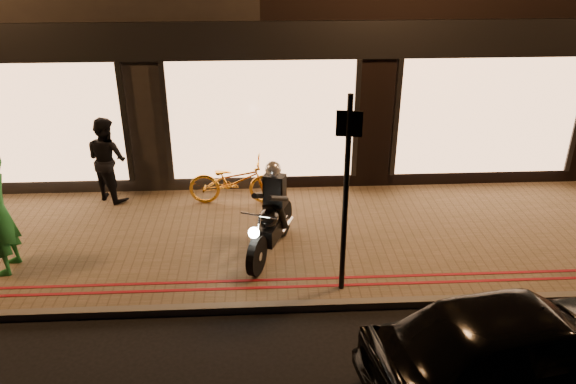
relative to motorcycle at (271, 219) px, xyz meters
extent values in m
plane|color=black|center=(-0.10, -1.50, -0.73)|extent=(90.00, 90.00, 0.00)
cube|color=brown|center=(-0.10, 0.50, -0.67)|extent=(50.00, 4.00, 0.12)
cube|color=#59544C|center=(-0.10, -1.45, -0.67)|extent=(50.00, 0.14, 0.12)
cube|color=maroon|center=(-0.10, -1.05, -0.61)|extent=(50.00, 0.06, 0.01)
cube|color=maroon|center=(-0.10, -0.85, -0.61)|extent=(50.00, 0.06, 0.01)
cube|color=black|center=(-0.10, 2.45, 2.42)|extent=(48.00, 0.12, 0.70)
cube|color=#F1AD78|center=(-4.60, 2.44, 0.88)|extent=(3.60, 0.06, 2.38)
cube|color=#F1AD78|center=(-0.10, 2.44, 0.88)|extent=(3.60, 0.06, 2.38)
cube|color=#F1AD78|center=(4.40, 2.44, 0.88)|extent=(3.60, 0.06, 2.38)
cylinder|color=black|center=(-0.25, -0.64, -0.29)|extent=(0.34, 0.64, 0.64)
cylinder|color=black|center=(0.22, 0.57, -0.29)|extent=(0.34, 0.64, 0.64)
cylinder|color=silver|center=(-0.25, -0.64, -0.29)|extent=(0.18, 0.18, 0.14)
cylinder|color=silver|center=(0.22, 0.57, -0.29)|extent=(0.18, 0.18, 0.14)
cube|color=black|center=(0.00, 0.01, -0.21)|extent=(0.49, 0.75, 0.30)
ellipsoid|color=black|center=(-0.04, -0.11, 0.09)|extent=(0.48, 0.59, 0.29)
cube|color=black|center=(0.11, 0.29, 0.09)|extent=(0.40, 0.59, 0.09)
cylinder|color=silver|center=(-0.19, -0.50, 0.34)|extent=(0.57, 0.25, 0.03)
cylinder|color=silver|center=(-0.23, -0.60, 0.01)|extent=(0.16, 0.32, 0.71)
sphere|color=white|center=(-0.28, -0.73, 0.17)|extent=(0.22, 0.22, 0.17)
cylinder|color=silver|center=(0.28, 0.39, -0.33)|extent=(0.26, 0.54, 0.07)
cube|color=black|center=(0.06, 0.17, 0.44)|extent=(0.40, 0.33, 0.55)
sphere|color=silver|center=(0.04, 0.11, 0.85)|extent=(0.34, 0.34, 0.26)
cylinder|color=black|center=(-0.20, -0.07, 0.47)|extent=(0.22, 0.60, 0.34)
cylinder|color=black|center=(0.10, -0.19, 0.47)|extent=(0.37, 0.57, 0.34)
cylinder|color=black|center=(-0.08, 0.18, -0.01)|extent=(0.13, 0.27, 0.46)
cylinder|color=black|center=(0.18, 0.08, -0.01)|extent=(0.26, 0.28, 0.46)
cylinder|color=black|center=(1.02, -1.10, 0.89)|extent=(0.09, 0.09, 3.00)
cube|color=black|center=(1.02, -1.10, 1.99)|extent=(0.35, 0.09, 0.35)
imported|color=gold|center=(-0.67, 1.87, -0.15)|extent=(1.81, 0.72, 0.93)
imported|color=black|center=(-3.14, 2.21, 0.23)|extent=(1.04, 1.00, 1.69)
imported|color=black|center=(2.82, -3.11, -0.10)|extent=(3.96, 2.18, 1.28)
camera|label=1|loc=(-0.16, -8.08, 4.35)|focal=35.00mm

